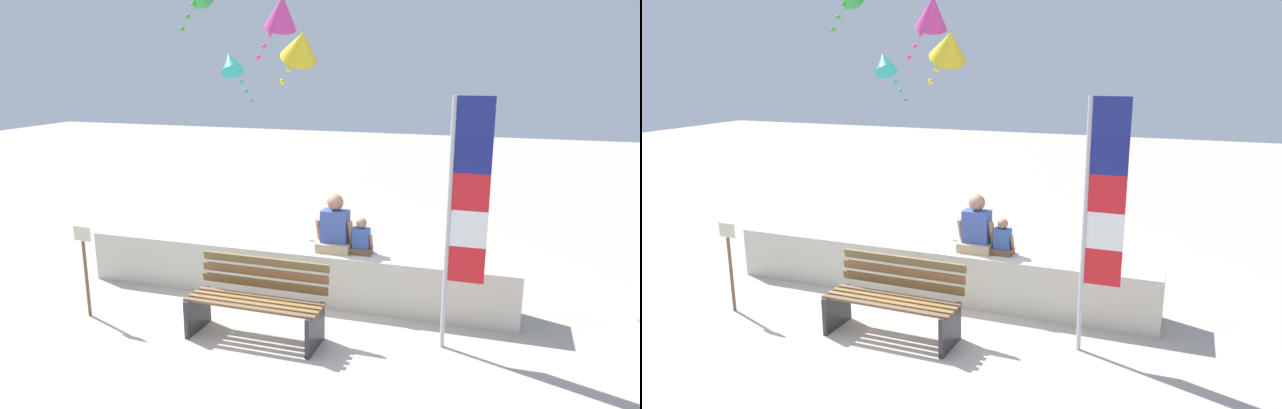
{
  "view_description": "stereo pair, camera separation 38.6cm",
  "coord_description": "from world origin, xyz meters",
  "views": [
    {
      "loc": [
        2.64,
        -5.81,
        3.08
      ],
      "look_at": [
        0.39,
        1.14,
        1.3
      ],
      "focal_mm": 32.65,
      "sensor_mm": 36.0,
      "label": 1
    },
    {
      "loc": [
        3.01,
        -5.68,
        3.08
      ],
      "look_at": [
        0.39,
        1.14,
        1.3
      ],
      "focal_mm": 32.65,
      "sensor_mm": 36.0,
      "label": 2
    }
  ],
  "objects": [
    {
      "name": "ground_plane",
      "position": [
        0.0,
        0.0,
        0.0
      ],
      "size": [
        40.0,
        40.0,
        0.0
      ],
      "primitive_type": "plane",
      "color": "#B5A99B"
    },
    {
      "name": "seawall_ledge",
      "position": [
        0.0,
        1.14,
        0.35
      ],
      "size": [
        5.87,
        0.64,
        0.7
      ],
      "primitive_type": "cube",
      "color": "beige",
      "rests_on": "ground"
    },
    {
      "name": "park_bench",
      "position": [
        0.04,
        -0.14,
        0.42
      ],
      "size": [
        1.59,
        0.63,
        0.88
      ],
      "color": "brown",
      "rests_on": "ground"
    },
    {
      "name": "person_adult",
      "position": [
        0.6,
        1.12,
        0.99
      ],
      "size": [
        0.49,
        0.36,
        0.75
      ],
      "color": "tan",
      "rests_on": "seawall_ledge"
    },
    {
      "name": "person_child",
      "position": [
        0.95,
        1.12,
        0.88
      ],
      "size": [
        0.31,
        0.23,
        0.47
      ],
      "color": "brown",
      "rests_on": "seawall_ledge"
    },
    {
      "name": "flag_banner",
      "position": [
        2.24,
        0.25,
        1.63
      ],
      "size": [
        0.43,
        0.05,
        2.76
      ],
      "color": "#B7B7BC",
      "rests_on": "ground"
    },
    {
      "name": "kite_yellow",
      "position": [
        -0.47,
        2.83,
        3.34
      ],
      "size": [
        0.91,
        0.95,
        0.94
      ],
      "color": "yellow"
    },
    {
      "name": "kite_teal",
      "position": [
        -2.48,
        4.48,
        3.07
      ],
      "size": [
        0.72,
        0.72,
        1.05
      ],
      "color": "teal"
    },
    {
      "name": "kite_magenta",
      "position": [
        -1.02,
        3.44,
        3.88
      ],
      "size": [
        0.86,
        0.9,
        1.12
      ],
      "color": "#DB3D9E"
    },
    {
      "name": "sign_post",
      "position": [
        -2.18,
        -0.28,
        0.7
      ],
      "size": [
        0.24,
        0.04,
        1.16
      ],
      "color": "brown",
      "rests_on": "ground"
    }
  ]
}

